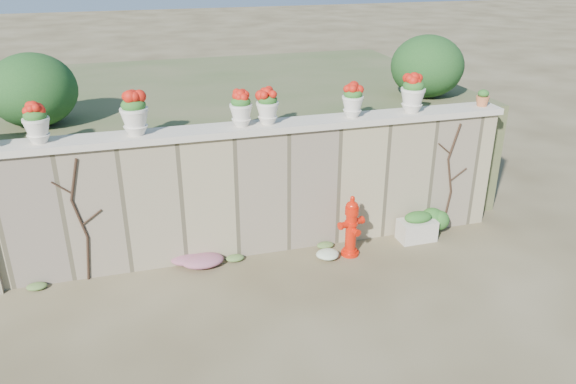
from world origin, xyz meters
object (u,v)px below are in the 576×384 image
object	(u,v)px
fire_hydrant	(351,226)
planter_box	(417,227)
terracotta_pot	(483,99)
urn_pot_0	(36,123)

from	to	relation	value
fire_hydrant	planter_box	bearing A→B (deg)	-8.22
fire_hydrant	planter_box	size ratio (longest dim) A/B	1.65
fire_hydrant	terracotta_pot	bearing A→B (deg)	-1.63
urn_pot_0	planter_box	bearing A→B (deg)	-4.59
urn_pot_0	terracotta_pot	world-z (taller)	urn_pot_0
fire_hydrant	terracotta_pot	world-z (taller)	terracotta_pot
fire_hydrant	planter_box	world-z (taller)	fire_hydrant
planter_box	urn_pot_0	distance (m)	6.02
fire_hydrant	planter_box	xyz separation A→B (m)	(1.25, 0.16, -0.28)
planter_box	urn_pot_0	size ratio (longest dim) A/B	1.12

